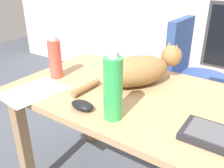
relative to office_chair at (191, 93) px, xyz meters
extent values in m
cube|color=tan|center=(0.04, -0.75, 0.27)|extent=(1.44, 0.72, 0.03)
cube|color=#977752|center=(-0.62, -1.04, -0.08)|extent=(0.06, 0.06, 0.67)
cube|color=#977752|center=(-0.62, -0.45, -0.08)|extent=(0.06, 0.06, 0.67)
cylinder|color=black|center=(0.05, 0.00, -0.39)|extent=(0.48, 0.48, 0.04)
cylinder|color=black|center=(0.05, 0.00, -0.17)|extent=(0.06, 0.06, 0.48)
cylinder|color=navy|center=(0.05, 0.00, 0.10)|extent=(0.44, 0.44, 0.06)
cube|color=navy|center=(-0.14, 0.00, 0.33)|extent=(0.07, 0.35, 0.40)
ellipsoid|color=olive|center=(-0.12, -0.66, 0.36)|extent=(0.34, 0.40, 0.15)
sphere|color=olive|center=(-0.01, -0.48, 0.41)|extent=(0.11, 0.11, 0.11)
cone|color=olive|center=(-0.04, -0.46, 0.46)|extent=(0.04, 0.04, 0.04)
cone|color=olive|center=(0.01, -0.49, 0.46)|extent=(0.04, 0.04, 0.04)
cylinder|color=olive|center=(-0.28, -0.87, 0.31)|extent=(0.04, 0.18, 0.03)
ellipsoid|color=black|center=(-0.19, -1.01, 0.31)|extent=(0.11, 0.06, 0.04)
cube|color=white|center=(-0.49, -1.01, 0.29)|extent=(0.24, 0.32, 0.00)
cylinder|color=green|center=(-0.04, -0.99, 0.41)|extent=(0.07, 0.07, 0.25)
cylinder|color=silver|center=(-0.04, -0.99, 0.55)|extent=(0.04, 0.04, 0.02)
cylinder|color=#D84C3D|center=(-0.53, -0.82, 0.39)|extent=(0.07, 0.07, 0.21)
cylinder|color=silver|center=(-0.53, -0.82, 0.51)|extent=(0.04, 0.04, 0.02)
camera|label=1|loc=(0.41, -1.66, 0.81)|focal=38.52mm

